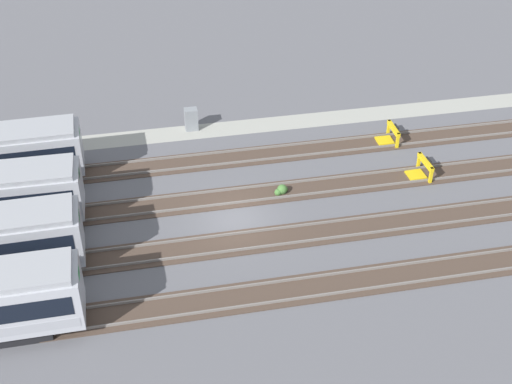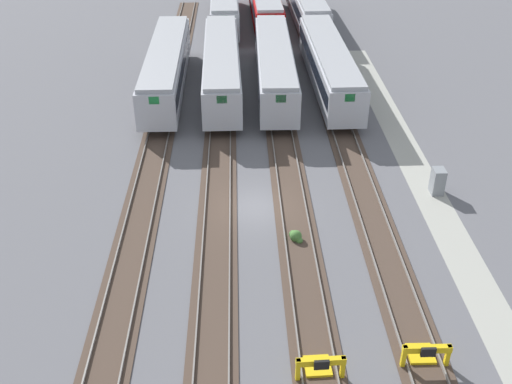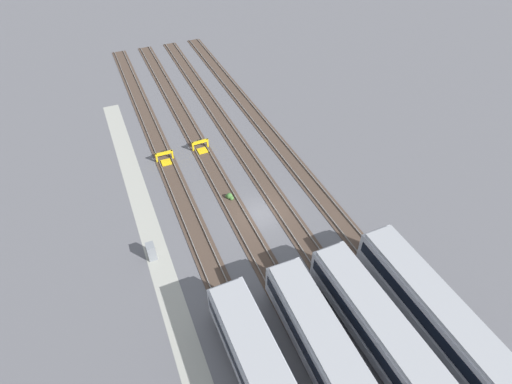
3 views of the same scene
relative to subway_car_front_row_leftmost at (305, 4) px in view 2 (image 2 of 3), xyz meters
name	(u,v)px [view 2 (image 2 of 3)]	position (x,y,z in m)	size (l,w,h in m)	color
ground_plane	(255,207)	(-36.23, 6.59, -2.04)	(400.00, 400.00, 0.00)	#5B5B60
service_walkway	(434,204)	(-36.23, -3.91, -2.04)	(54.00, 2.00, 0.01)	#9E9E93
rail_track_nearest	(368,204)	(-36.23, 0.03, -2.00)	(90.00, 2.23, 0.21)	#47382D
rail_track_near_inner	(293,206)	(-36.23, 4.41, -2.00)	(90.00, 2.24, 0.21)	#47382D
rail_track_middle	(218,207)	(-36.23, 8.78, -2.00)	(90.00, 2.24, 0.21)	#47382D
rail_track_far_inner	(142,208)	(-36.23, 13.16, -2.00)	(90.00, 2.23, 0.21)	#47382D
subway_car_front_row_leftmost	(305,4)	(0.00, 0.00, 0.00)	(18.07, 3.29, 3.70)	#ADAFB7
subway_car_front_row_left_inner	(222,67)	(-18.69, 8.75, 0.00)	(18.05, 3.16, 3.70)	#ADAFB7
subway_car_front_row_centre	(275,66)	(-18.69, 4.45, 0.00)	(18.04, 3.10, 3.70)	#ADAFB7
subway_car_front_row_right_inner	(264,3)	(0.48, 4.42, 0.00)	(18.06, 3.23, 3.70)	#A80F0F
subway_car_front_row_rightmost	(167,67)	(-18.69, 13.21, 0.00)	(18.02, 2.98, 3.70)	#ADAFB7
subway_car_back_row_leftmost	(225,4)	(0.42, 8.73, 0.00)	(18.04, 3.11, 3.70)	#ADAFB7
subway_car_back_row_centre	(329,65)	(-18.69, 0.04, 0.00)	(18.04, 3.13, 3.70)	#ADAFB7
bumper_stop_nearest_track	(424,353)	(-48.09, 0.03, -1.53)	(1.35, 2.00, 1.22)	gold
bumper_stop_near_inner_track	(319,365)	(-48.60, 4.42, -1.53)	(1.37, 2.01, 1.22)	gold
electrical_cabinet	(438,181)	(-35.03, -4.33, -1.24)	(0.90, 0.73, 1.60)	gray
weed_clump	(296,236)	(-39.49, 4.54, -1.80)	(0.92, 0.70, 0.64)	#427033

